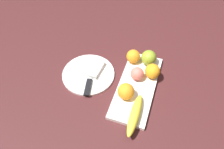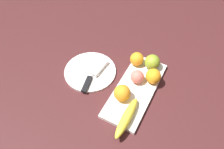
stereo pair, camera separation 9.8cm
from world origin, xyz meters
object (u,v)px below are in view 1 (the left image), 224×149
banana (135,115)px  knife (89,85)px  orange_near_apple (126,91)px  orange_center (133,56)px  apple (149,58)px  orange_near_banana (152,71)px  dinner_plate (88,74)px  peach (137,74)px  folded_napkin (91,67)px  fruit_tray (137,86)px

banana → knife: 0.26m
orange_near_apple → knife: size_ratio=0.39×
orange_center → apple: bearing=-81.0°
orange_near_apple → orange_center: size_ratio=1.09×
banana → orange_near_banana: size_ratio=2.85×
dinner_plate → knife: 0.07m
apple → orange_near_apple: apple is taller
peach → dinner_plate: 0.23m
banana → folded_napkin: banana is taller
apple → banana: apple is taller
peach → orange_near_banana: bearing=-61.9°
apple → orange_center: apple is taller
banana → orange_near_apple: bearing=-144.6°
orange_near_apple → banana: bearing=-144.0°
orange_near_apple → orange_near_banana: size_ratio=1.04×
orange_near_apple → peach: orange_near_apple is taller
orange_center → folded_napkin: size_ratio=0.61×
peach → folded_napkin: bearing=92.3°
orange_near_apple → fruit_tray: bearing=-24.0°
fruit_tray → apple: (0.15, -0.02, 0.05)m
fruit_tray → peach: peach is taller
fruit_tray → folded_napkin: 0.24m
orange_near_banana → dinner_plate: size_ratio=0.28×
apple → folded_napkin: size_ratio=0.68×
knife → dinner_plate: bearing=11.5°
apple → orange_near_banana: (-0.07, -0.03, -0.00)m
banana → folded_napkin: size_ratio=1.84×
banana → orange_center: size_ratio=3.00×
banana → knife: size_ratio=1.08×
fruit_tray → orange_center: bearing=22.4°
banana → apple: bearing=-178.1°
peach → folded_napkin: 0.23m
banana → peach: size_ratio=3.20×
apple → orange_center: (-0.01, 0.07, -0.00)m
orange_near_banana → dinner_plate: (-0.07, 0.29, -0.05)m
banana → orange_center: 0.31m
banana → folded_napkin: bearing=-126.0°
peach → knife: bearing=117.9°
orange_near_apple → orange_center: orange_near_apple is taller
orange_near_apple → dinner_plate: orange_near_apple is taller
knife → orange_near_apple: bearing=-105.0°
orange_near_apple → dinner_plate: size_ratio=0.29×
orange_near_apple → folded_napkin: orange_near_apple is taller
apple → knife: bearing=133.4°
orange_near_apple → peach: size_ratio=1.17×
peach → knife: peach is taller
apple → banana: (-0.31, -0.01, -0.02)m
orange_center → peach: bearing=-155.4°
orange_near_apple → knife: orange_near_apple is taller
orange_center → dinner_plate: (-0.14, 0.18, -0.05)m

